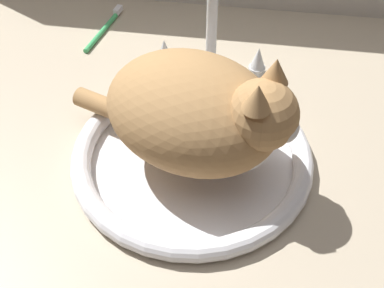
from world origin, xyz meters
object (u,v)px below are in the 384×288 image
sink_basin (192,155)px  cat (201,113)px  faucet (211,32)px  toothbrush (105,28)px

sink_basin → cat: size_ratio=1.03×
faucet → cat: 23.96cm
sink_basin → toothbrush: (-23.81, 34.29, -0.78)cm
sink_basin → faucet: bearing=90.0°
sink_basin → toothbrush: bearing=124.8°
faucet → cat: size_ratio=0.63×
cat → toothbrush: bearing=125.9°
cat → sink_basin: bearing=159.7°
faucet → toothbrush: 27.54cm
toothbrush → sink_basin: bearing=-55.2°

